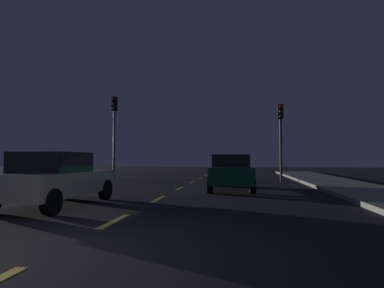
{
  "coord_description": "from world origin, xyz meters",
  "views": [
    {
      "loc": [
        2.66,
        -4.09,
        1.34
      ],
      "look_at": [
        -0.28,
        15.91,
        2.25
      ],
      "focal_mm": 30.24,
      "sensor_mm": 36.0,
      "label": 1
    }
  ],
  "objects": [
    {
      "name": "lane_stripe_third",
      "position": [
        0.0,
        6.4,
        0.0
      ],
      "size": [
        0.16,
        1.6,
        0.01
      ],
      "primitive_type": "cube",
      "color": "#EACC4C",
      "rests_on": "ground_plane"
    },
    {
      "name": "car_adjacent_lane",
      "position": [
        -2.54,
        4.47,
        0.77
      ],
      "size": [
        1.92,
        4.12,
        1.52
      ],
      "color": "beige",
      "rests_on": "ground_plane"
    },
    {
      "name": "lane_stripe_fifth",
      "position": [
        0.0,
        14.0,
        0.0
      ],
      "size": [
        0.16,
        1.6,
        0.01
      ],
      "primitive_type": "cube",
      "color": "#EACC4C",
      "rests_on": "ground_plane"
    },
    {
      "name": "lane_stripe_second",
      "position": [
        0.0,
        2.6,
        0.0
      ],
      "size": [
        0.16,
        1.6,
        0.01
      ],
      "primitive_type": "cube",
      "color": "#EACC4C",
      "rests_on": "ground_plane"
    },
    {
      "name": "car_stopped_ahead",
      "position": [
        2.26,
        10.03,
        0.77
      ],
      "size": [
        2.02,
        4.58,
        1.51
      ],
      "color": "#0F4C2D",
      "rests_on": "ground_plane"
    },
    {
      "name": "ground_plane",
      "position": [
        0.0,
        7.0,
        0.0
      ],
      "size": [
        80.0,
        80.0,
        0.0
      ],
      "primitive_type": "plane",
      "color": "black"
    },
    {
      "name": "lane_stripe_sixth",
      "position": [
        0.0,
        17.8,
        0.0
      ],
      "size": [
        0.16,
        1.6,
        0.01
      ],
      "primitive_type": "cube",
      "color": "#EACC4C",
      "rests_on": "ground_plane"
    },
    {
      "name": "lane_stripe_fourth",
      "position": [
        0.0,
        10.2,
        0.0
      ],
      "size": [
        0.16,
        1.6,
        0.01
      ],
      "primitive_type": "cube",
      "color": "#EACC4C",
      "rests_on": "ground_plane"
    },
    {
      "name": "traffic_signal_right",
      "position": [
        5.09,
        15.56,
        3.22
      ],
      "size": [
        0.32,
        0.38,
        4.58
      ],
      "color": "#2D2D30",
      "rests_on": "ground_plane"
    },
    {
      "name": "traffic_signal_left",
      "position": [
        -5.27,
        15.56,
        3.69
      ],
      "size": [
        0.32,
        0.38,
        5.31
      ],
      "color": "#4C4C51",
      "rests_on": "ground_plane"
    },
    {
      "name": "lane_stripe_seventh",
      "position": [
        0.0,
        21.6,
        0.0
      ],
      "size": [
        0.16,
        1.6,
        0.01
      ],
      "primitive_type": "cube",
      "color": "#EACC4C",
      "rests_on": "ground_plane"
    }
  ]
}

